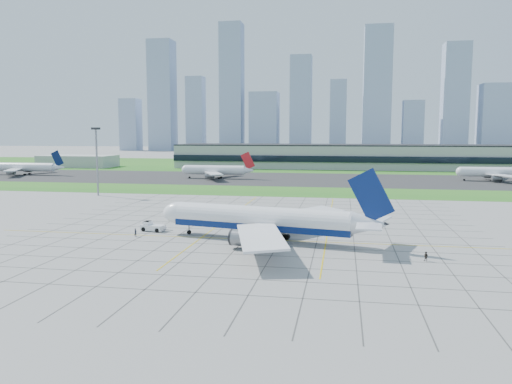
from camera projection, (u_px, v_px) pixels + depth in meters
ground at (247, 237)px, 113.48m from camera, size 1400.00×1400.00×0.00m
grass_median at (289, 191)px, 201.50m from camera, size 700.00×35.00×0.04m
asphalt_taxiway at (301, 179)px, 255.29m from camera, size 700.00×75.00×0.04m
grass_far at (313, 165)px, 362.88m from camera, size 700.00×145.00×0.04m
apron_markings at (257, 228)px, 124.25m from camera, size 120.00×130.00×0.03m
terminal at (372, 157)px, 330.52m from camera, size 260.00×43.00×15.80m
service_block at (78, 161)px, 345.78m from camera, size 50.00×25.00×8.00m
light_mast at (97, 153)px, 187.11m from camera, size 2.50×2.50×25.60m
city_skyline at (320, 104)px, 616.55m from camera, size 523.00×32.40×160.00m
airliner at (262, 220)px, 109.78m from camera, size 52.55×52.73×16.71m
pushback_tug at (152, 227)px, 120.68m from camera, size 8.49×3.86×2.33m
crew_near at (135, 233)px, 114.02m from camera, size 0.64×0.80×1.92m
crew_far at (426, 256)px, 92.28m from camera, size 1.11×1.09×1.81m
distant_jet_0 at (22, 167)px, 279.80m from camera, size 46.21×42.66×14.08m
distant_jet_1 at (216, 170)px, 257.03m from camera, size 36.45×42.66×14.08m
distant_jet_2 at (496, 172)px, 243.78m from camera, size 36.53×42.66×14.08m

